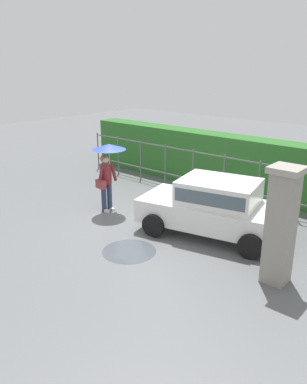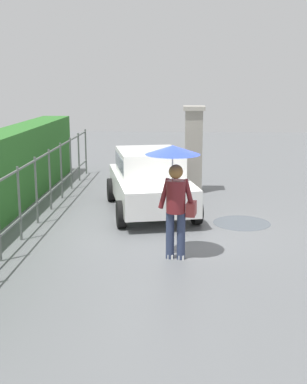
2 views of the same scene
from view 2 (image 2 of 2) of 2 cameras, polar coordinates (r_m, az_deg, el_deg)
The scene contains 6 objects.
ground_plane at distance 10.95m, azimuth 0.44°, elevation -4.27°, with size 40.00×40.00×0.00m, color slate.
car at distance 12.34m, azimuth -0.44°, elevation 1.52°, with size 3.97×2.49×1.48m.
pedestrian at distance 8.96m, azimuth 2.41°, elevation 1.58°, with size 0.98×0.98×2.04m.
gate_pillar at distance 14.41m, azimuth 4.49°, elevation 4.87°, with size 0.60×0.60×2.42m.
fence_section at distance 11.56m, azimuth -12.98°, elevation 0.54°, with size 12.13×0.05×1.50m.
puddle_near at distance 11.64m, azimuth 9.81°, elevation -3.42°, with size 1.28×1.28×0.00m, color #4C545B.
Camera 2 is at (-10.46, -0.46, 3.21)m, focal length 47.75 mm.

